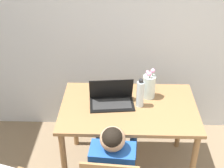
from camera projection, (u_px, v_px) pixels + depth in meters
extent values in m
cube|color=silver|center=(156.00, 20.00, 2.98)|extent=(6.40, 0.05, 2.50)
cube|color=olive|center=(129.00, 108.00, 2.67)|extent=(1.16, 0.74, 0.03)
cylinder|color=olive|center=(64.00, 165.00, 2.60)|extent=(0.05, 0.05, 0.70)
cylinder|color=olive|center=(192.00, 167.00, 2.57)|extent=(0.05, 0.05, 0.70)
cylinder|color=olive|center=(74.00, 117.00, 3.15)|extent=(0.05, 0.05, 0.70)
cylinder|color=olive|center=(180.00, 119.00, 3.12)|extent=(0.05, 0.05, 0.70)
cube|color=#1E4C9E|center=(113.00, 168.00, 2.21)|extent=(0.33, 0.20, 0.37)
sphere|color=tan|center=(113.00, 139.00, 2.07)|extent=(0.17, 0.17, 0.17)
sphere|color=black|center=(112.00, 138.00, 2.05)|extent=(0.15, 0.15, 0.15)
cylinder|color=#1E4C9E|center=(133.00, 147.00, 2.37)|extent=(0.07, 0.24, 0.06)
cylinder|color=#1E4C9E|center=(98.00, 145.00, 2.39)|extent=(0.07, 0.24, 0.06)
cube|color=black|center=(112.00, 104.00, 2.68)|extent=(0.40, 0.26, 0.01)
cube|color=#2D2D2D|center=(112.00, 104.00, 2.67)|extent=(0.35, 0.19, 0.00)
cube|color=black|center=(111.00, 89.00, 2.68)|extent=(0.38, 0.11, 0.21)
cube|color=#19284C|center=(111.00, 88.00, 2.69)|extent=(0.34, 0.10, 0.19)
cylinder|color=silver|center=(149.00, 87.00, 2.73)|extent=(0.11, 0.11, 0.21)
cylinder|color=#3D7A38|center=(152.00, 82.00, 2.71)|extent=(0.01, 0.01, 0.22)
sphere|color=#EA9EC6|center=(153.00, 71.00, 2.66)|extent=(0.04, 0.04, 0.04)
cylinder|color=#3D7A38|center=(147.00, 82.00, 2.73)|extent=(0.01, 0.01, 0.20)
sphere|color=#EA9EC6|center=(148.00, 72.00, 2.68)|extent=(0.03, 0.03, 0.03)
cylinder|color=#3D7A38|center=(149.00, 84.00, 2.69)|extent=(0.01, 0.01, 0.20)
sphere|color=#EA9EC6|center=(150.00, 74.00, 2.64)|extent=(0.04, 0.04, 0.04)
cylinder|color=silver|center=(140.00, 94.00, 2.61)|extent=(0.06, 0.06, 0.23)
cylinder|color=#262628|center=(141.00, 81.00, 2.54)|extent=(0.04, 0.04, 0.03)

